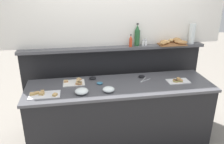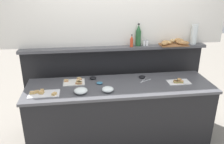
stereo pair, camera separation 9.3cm
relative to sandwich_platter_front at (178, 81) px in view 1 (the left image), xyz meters
name	(u,v)px [view 1 (the left image)]	position (x,y,z in m)	size (l,w,h in m)	color
ground_plane	(113,118)	(-0.78, 0.63, -0.89)	(12.00, 12.00, 0.00)	gray
buffet_counter	(120,114)	(-0.78, 0.03, -0.45)	(2.42, 0.72, 0.88)	black
back_ledge_unit	(113,83)	(-0.78, 0.56, -0.23)	(2.67, 0.22, 1.27)	black
sandwich_platter_front	(178,81)	(0.00, 0.00, 0.00)	(0.29, 0.17, 0.04)	white
sandwich_platter_side	(44,94)	(-1.73, -0.11, 0.00)	(0.36, 0.20, 0.04)	silver
sandwich_platter_rear	(75,82)	(-1.36, 0.18, 0.00)	(0.28, 0.21, 0.04)	white
glass_bowl_large	(109,90)	(-0.96, -0.14, 0.01)	(0.15, 0.15, 0.06)	silver
glass_bowl_medium	(82,91)	(-1.28, -0.14, 0.02)	(0.16, 0.16, 0.07)	silver
condiment_bowl_dark	(142,76)	(-0.44, 0.22, 0.00)	(0.09, 0.09, 0.03)	black
condiment_bowl_cream	(100,83)	(-1.04, 0.09, 0.00)	(0.08, 0.08, 0.03)	teal
condiment_bowl_teal	(93,78)	(-1.12, 0.27, 0.00)	(0.09, 0.09, 0.03)	black
serving_tongs	(144,80)	(-0.43, 0.11, -0.01)	(0.17, 0.15, 0.01)	#B7BABF
wine_bottle_green	(137,36)	(-0.44, 0.51, 0.52)	(0.08, 0.08, 0.32)	#23562D
hot_sauce_bottle	(131,41)	(-0.55, 0.46, 0.45)	(0.04, 0.04, 0.18)	red
salt_shaker	(143,43)	(-0.36, 0.49, 0.42)	(0.03, 0.03, 0.09)	white
pepper_shaker	(146,42)	(-0.31, 0.49, 0.42)	(0.03, 0.03, 0.09)	white
bread_basket	(172,42)	(0.08, 0.48, 0.41)	(0.44, 0.28, 0.08)	brown
water_carafe	(192,34)	(0.38, 0.49, 0.52)	(0.09, 0.09, 0.29)	silver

